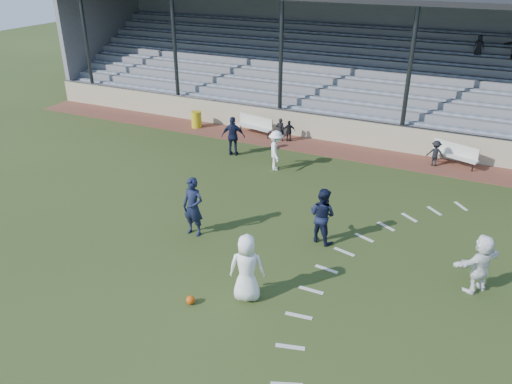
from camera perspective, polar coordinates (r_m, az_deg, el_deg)
ground at (r=14.95m, az=-4.13°, el=-8.32°), size 90.00×90.00×0.00m
cinder_track at (r=23.62m, az=8.33°, el=4.93°), size 34.00×2.00×0.02m
retaining_wall at (r=24.37m, az=9.18°, el=7.02°), size 34.00×0.18×1.20m
bench_left at (r=24.99m, az=-0.09°, el=7.81°), size 2.04×0.87×0.95m
bench_right at (r=22.98m, az=21.79°, el=4.21°), size 2.02×1.12×0.95m
trash_bin at (r=26.31m, az=-6.82°, el=8.25°), size 0.53×0.53×0.84m
football at (r=13.52m, az=-7.49°, el=-12.14°), size 0.24×0.24×0.24m
player_white_lead at (r=13.12m, az=-1.06°, el=-8.67°), size 1.09×0.90×1.91m
player_navy_lead at (r=16.08m, az=-7.19°, el=-1.70°), size 0.74×0.49×1.98m
player_navy_mid at (r=15.75m, az=7.57°, el=-2.66°), size 1.05×0.91×1.84m
player_white_wing at (r=20.84m, az=2.30°, el=4.76°), size 1.05×1.27×1.70m
player_navy_wing at (r=22.38m, az=-2.61°, el=6.39°), size 1.13×0.73×1.78m
player_white_back at (r=14.73m, az=24.27°, el=-7.48°), size 1.42×1.55×1.72m
sub_left_near at (r=24.17m, az=2.77°, el=7.14°), size 0.48×0.41×1.13m
sub_left_far at (r=24.16m, az=3.81°, el=6.97°), size 0.65×0.45×1.03m
sub_right at (r=22.61m, az=19.81°, el=4.20°), size 0.78×0.52×1.13m
grandstand at (r=28.33m, az=12.27°, el=12.84°), size 34.60×9.00×6.61m
penalty_arc at (r=13.76m, az=11.42°, el=-12.30°), size 3.89×14.63×0.01m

